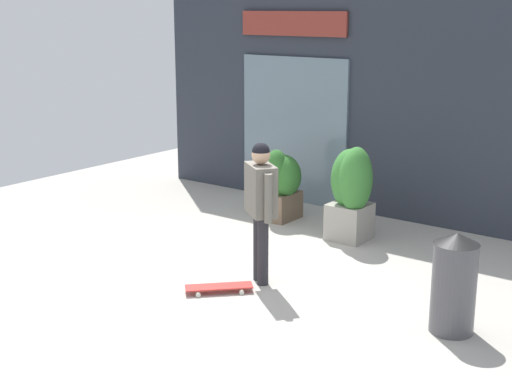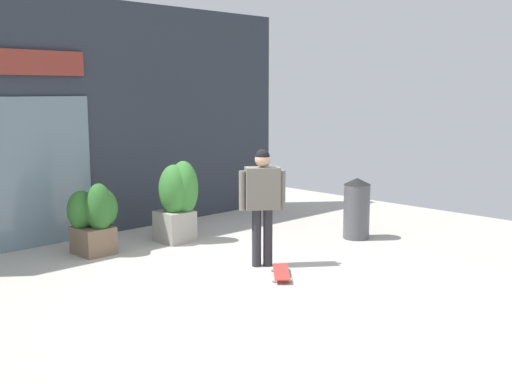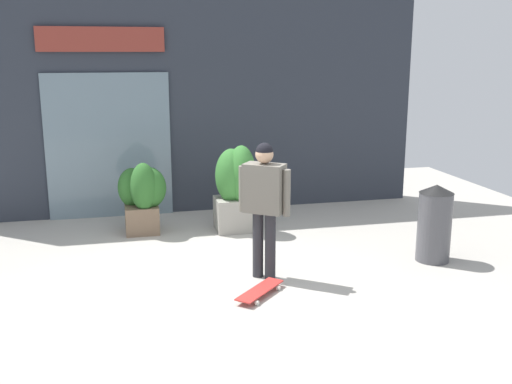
{
  "view_description": "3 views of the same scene",
  "coord_description": "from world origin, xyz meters",
  "views": [
    {
      "loc": [
        5.18,
        -6.37,
        3.12
      ],
      "look_at": [
        0.34,
        0.03,
        1.06
      ],
      "focal_mm": 50.82,
      "sensor_mm": 36.0,
      "label": 1
    },
    {
      "loc": [
        -5.64,
        -6.01,
        2.45
      ],
      "look_at": [
        0.34,
        0.03,
        1.06
      ],
      "focal_mm": 43.93,
      "sensor_mm": 36.0,
      "label": 2
    },
    {
      "loc": [
        -1.24,
        -6.62,
        2.68
      ],
      "look_at": [
        0.34,
        0.03,
        1.06
      ],
      "focal_mm": 41.86,
      "sensor_mm": 36.0,
      "label": 3
    }
  ],
  "objects": [
    {
      "name": "skateboard",
      "position": [
        0.25,
        -0.54,
        0.06
      ],
      "size": [
        0.67,
        0.68,
        0.08
      ],
      "rotation": [
        0.0,
        0.0,
        -2.34
      ],
      "color": "red",
      "rests_on": "ground_plane"
    },
    {
      "name": "building_facade",
      "position": [
        -0.05,
        3.42,
        1.95
      ],
      "size": [
        7.91,
        0.31,
        3.94
      ],
      "color": "#2D333D",
      "rests_on": "ground_plane"
    },
    {
      "name": "planter_box_right",
      "position": [
        0.49,
        1.99,
        0.73
      ],
      "size": [
        0.6,
        0.62,
        1.32
      ],
      "color": "gray",
      "rests_on": "ground_plane"
    },
    {
      "name": "trash_bin",
      "position": [
        2.74,
        0.07,
        0.51
      ],
      "size": [
        0.44,
        0.44,
        1.02
      ],
      "color": "#4C4C51",
      "rests_on": "ground_plane"
    },
    {
      "name": "planter_box_left",
      "position": [
        -0.89,
        2.24,
        0.58
      ],
      "size": [
        0.72,
        0.65,
        1.09
      ],
      "color": "brown",
      "rests_on": "ground_plane"
    },
    {
      "name": "skateboarder",
      "position": [
        0.44,
        0.0,
        1.01
      ],
      "size": [
        0.54,
        0.49,
        1.65
      ],
      "rotation": [
        0.0,
        0.0,
        -2.21
      ],
      "color": "#28282D",
      "rests_on": "ground_plane"
    },
    {
      "name": "ground_plane",
      "position": [
        0.0,
        0.0,
        0.0
      ],
      "size": [
        12.0,
        12.0,
        0.0
      ],
      "primitive_type": "plane",
      "color": "#B2ADA3"
    }
  ]
}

